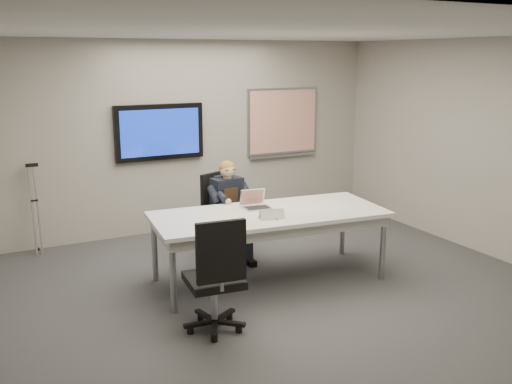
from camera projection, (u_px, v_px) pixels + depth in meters
name	position (u px, v px, depth m)	size (l,w,h in m)	color
floor	(294.00, 298.00, 6.20)	(6.00, 6.00, 0.02)	#39393B
ceiling	(298.00, 31.00, 5.55)	(6.00, 6.00, 0.02)	silver
wall_back	(191.00, 136.00, 8.46)	(6.00, 0.02, 2.80)	#9D978E
wall_right	(499.00, 151.00, 7.21)	(0.02, 6.00, 2.80)	#9D978E
conference_table	(269.00, 220.00, 6.55)	(2.77, 1.38, 0.82)	silver
tv_display	(160.00, 132.00, 8.17)	(1.30, 0.09, 0.80)	black
whiteboard	(283.00, 122.00, 9.10)	(1.25, 0.08, 1.10)	#919399
office_chair_far	(224.00, 229.00, 7.51)	(0.67, 0.67, 1.08)	black
office_chair_near	(216.00, 297.00, 5.37)	(0.60, 0.60, 1.15)	black
seated_person	(233.00, 221.00, 7.27)	(0.42, 0.71, 1.27)	#212537
crutch	(35.00, 207.00, 7.48)	(0.17, 0.26, 1.27)	#A9ABB1
laptop	(255.00, 203.00, 6.71)	(0.33, 0.31, 0.21)	#B0B0B3
name_tent	(272.00, 214.00, 6.25)	(0.27, 0.08, 0.11)	silver
pen	(276.00, 218.00, 6.26)	(0.01, 0.01, 0.14)	black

